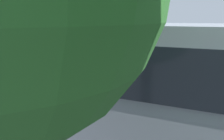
{
  "coord_description": "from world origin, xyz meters",
  "views": [
    {
      "loc": [
        -3.55,
        10.21,
        3.39
      ],
      "look_at": [
        0.75,
        0.62,
        1.1
      ],
      "focal_mm": 38.7,
      "sensor_mm": 36.0,
      "label": 1
    }
  ],
  "objects": [
    {
      "name": "tour_bus",
      "position": [
        -0.86,
        4.93,
        1.64
      ],
      "size": [
        9.56,
        2.77,
        3.25
      ],
      "color": "#8C939E",
      "rests_on": "ground_plane"
    },
    {
      "name": "ground_plane",
      "position": [
        0.0,
        0.0,
        0.0
      ],
      "size": [
        80.0,
        80.0,
        0.0
      ],
      "primitive_type": "plane",
      "color": "#38383D"
    },
    {
      "name": "bay_line_c",
      "position": [
        -1.0,
        -1.51,
        0.0
      ],
      "size": [
        0.26,
        3.87,
        0.01
      ],
      "color": "white",
      "rests_on": "ground_plane"
    },
    {
      "name": "bay_line_b",
      "position": [
        -3.55,
        -1.51,
        0.0
      ],
      "size": [
        0.27,
        4.26,
        0.01
      ],
      "color": "white",
      "rests_on": "ground_plane"
    },
    {
      "name": "bay_line_d",
      "position": [
        1.55,
        -1.51,
        0.0
      ],
      "size": [
        0.28,
        4.5,
        0.01
      ],
      "color": "white",
      "rests_on": "ground_plane"
    },
    {
      "name": "spectator_centre",
      "position": [
        -0.62,
        2.6,
        0.98
      ],
      "size": [
        0.57,
        0.39,
        1.65
      ],
      "color": "#473823",
      "rests_on": "ground_plane"
    },
    {
      "name": "bay_line_e",
      "position": [
        4.11,
        -1.51,
        0.0
      ],
      "size": [
        0.29,
        4.76,
        0.01
      ],
      "color": "white",
      "rests_on": "ground_plane"
    },
    {
      "name": "stunt_motorcycle",
      "position": [
        3.96,
        -1.96,
        1.04
      ],
      "size": [
        1.88,
        0.82,
        1.84
      ],
      "color": "black",
      "rests_on": "ground_plane"
    },
    {
      "name": "spectator_far_left",
      "position": [
        -3.08,
        2.53,
        1.07
      ],
      "size": [
        0.57,
        0.32,
        1.79
      ],
      "color": "black",
      "rests_on": "ground_plane"
    },
    {
      "name": "spectator_far_right",
      "position": [
        1.74,
        2.52,
        1.01
      ],
      "size": [
        0.57,
        0.39,
        1.7
      ],
      "color": "#473823",
      "rests_on": "ground_plane"
    },
    {
      "name": "spectator_left",
      "position": [
        -1.71,
        2.9,
        1.02
      ],
      "size": [
        0.58,
        0.34,
        1.72
      ],
      "color": "black",
      "rests_on": "ground_plane"
    },
    {
      "name": "spectator_right",
      "position": [
        0.65,
        2.85,
        1.09
      ],
      "size": [
        0.58,
        0.36,
        1.82
      ],
      "color": "#473823",
      "rests_on": "ground_plane"
    },
    {
      "name": "traffic_cone",
      "position": [
        2.66,
        -1.25,
        0.3
      ],
      "size": [
        0.34,
        0.34,
        0.63
      ],
      "color": "orange",
      "rests_on": "ground_plane"
    }
  ]
}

